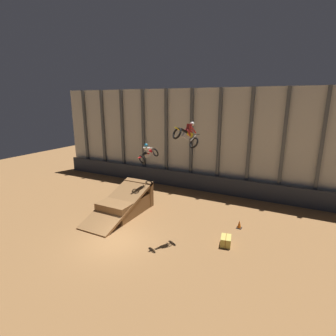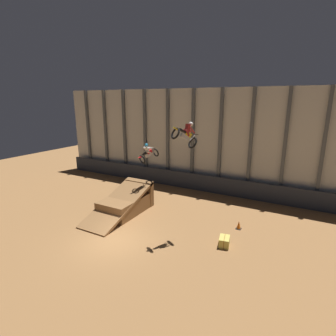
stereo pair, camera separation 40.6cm
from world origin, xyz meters
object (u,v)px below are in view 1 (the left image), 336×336
(traffic_cone_near_ramp, at_px, (239,224))
(hay_bale_trackside, at_px, (226,241))
(rider_bike_right_air, at_px, (187,135))
(rider_bike_left_air, at_px, (148,153))
(dirt_ramp, at_px, (126,203))

(traffic_cone_near_ramp, distance_m, hay_bale_trackside, 2.60)
(rider_bike_right_air, height_order, hay_bale_trackside, rider_bike_right_air)
(traffic_cone_near_ramp, bearing_deg, hay_bale_trackside, -95.10)
(traffic_cone_near_ramp, bearing_deg, rider_bike_left_air, 176.30)
(dirt_ramp, xyz_separation_m, hay_bale_trackside, (8.40, -1.32, -0.45))
(dirt_ramp, bearing_deg, hay_bale_trackside, -8.94)
(dirt_ramp, distance_m, traffic_cone_near_ramp, 8.74)
(dirt_ramp, xyz_separation_m, rider_bike_left_air, (1.00, 1.76, 3.75))
(hay_bale_trackside, bearing_deg, traffic_cone_near_ramp, 84.90)
(hay_bale_trackside, bearing_deg, dirt_ramp, 171.06)
(rider_bike_left_air, bearing_deg, dirt_ramp, -98.46)
(rider_bike_left_air, distance_m, hay_bale_trackside, 9.06)
(rider_bike_right_air, distance_m, hay_bale_trackside, 6.90)
(dirt_ramp, bearing_deg, rider_bike_left_air, 60.55)
(rider_bike_right_air, bearing_deg, rider_bike_left_air, 178.12)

